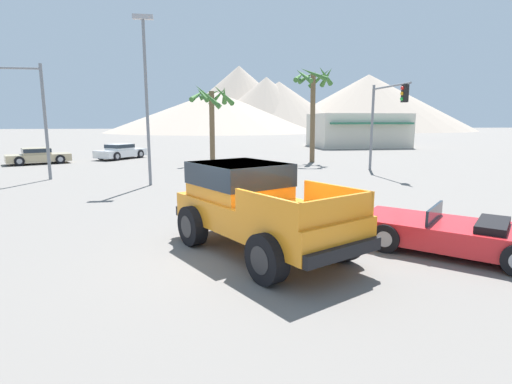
{
  "coord_description": "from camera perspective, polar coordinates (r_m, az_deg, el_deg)",
  "views": [
    {
      "loc": [
        -1.02,
        -9.05,
        3.01
      ],
      "look_at": [
        0.48,
        0.7,
        1.25
      ],
      "focal_mm": 28.0,
      "sensor_mm": 36.0,
      "label": 1
    }
  ],
  "objects": [
    {
      "name": "distant_mountain_range",
      "position": [
        130.15,
        4.8,
        12.48
      ],
      "size": [
        114.58,
        80.35,
        21.48
      ],
      "color": "gray",
      "rests_on": "ground_plane"
    },
    {
      "name": "traffic_light_main",
      "position": [
        24.44,
        18.05,
        11.15
      ],
      "size": [
        0.38,
        4.32,
        5.17
      ],
      "rotation": [
        0.0,
        0.0,
        4.71
      ],
      "color": "slate",
      "rests_on": "ground_plane"
    },
    {
      "name": "palm_tree_short",
      "position": [
        29.94,
        8.18,
        14.22
      ],
      "size": [
        3.01,
        2.96,
        6.84
      ],
      "color": "brown",
      "rests_on": "ground_plane"
    },
    {
      "name": "traffic_light_crosswalk",
      "position": [
        23.8,
        -31.13,
        11.22
      ],
      "size": [
        3.54,
        0.38,
        5.84
      ],
      "rotation": [
        0.0,
        0.0,
        3.14
      ],
      "color": "slate",
      "rests_on": "ground_plane"
    },
    {
      "name": "street_lamp_post",
      "position": [
        19.47,
        -15.44,
        14.44
      ],
      "size": [
        0.9,
        0.24,
        7.66
      ],
      "color": "slate",
      "rests_on": "ground_plane"
    },
    {
      "name": "parked_car_tan",
      "position": [
        32.51,
        -28.73,
        4.58
      ],
      "size": [
        4.47,
        3.43,
        1.13
      ],
      "rotation": [
        0.0,
        0.0,
        5.17
      ],
      "color": "tan",
      "rests_on": "ground_plane"
    },
    {
      "name": "red_convertible_car",
      "position": [
        10.31,
        26.59,
        -5.41
      ],
      "size": [
        4.29,
        4.24,
        1.06
      ],
      "rotation": [
        0.0,
        0.0,
        0.8
      ],
      "color": "red",
      "rests_on": "ground_plane"
    },
    {
      "name": "storefront_building",
      "position": [
        49.01,
        14.29,
        8.53
      ],
      "size": [
        10.38,
        7.97,
        3.85
      ],
      "color": "beige",
      "rests_on": "ground_plane"
    },
    {
      "name": "orange_pickup_truck",
      "position": [
        9.35,
        -0.35,
        -1.43
      ],
      "size": [
        4.06,
        5.35,
        2.01
      ],
      "rotation": [
        0.0,
        0.0,
        0.48
      ],
      "color": "orange",
      "rests_on": "ground_plane"
    },
    {
      "name": "palm_tree_tall",
      "position": [
        28.43,
        -6.29,
        12.32
      ],
      "size": [
        3.2,
        3.13,
        5.5
      ],
      "color": "brown",
      "rests_on": "ground_plane"
    },
    {
      "name": "ground_plane",
      "position": [
        9.6,
        -2.25,
        -8.18
      ],
      "size": [
        320.0,
        320.0,
        0.0
      ],
      "primitive_type": "plane",
      "color": "slate"
    },
    {
      "name": "parked_car_white",
      "position": [
        34.08,
        -18.78,
        5.54
      ],
      "size": [
        3.82,
        4.4,
        1.21
      ],
      "rotation": [
        0.0,
        0.0,
        5.67
      ],
      "color": "white",
      "rests_on": "ground_plane"
    }
  ]
}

